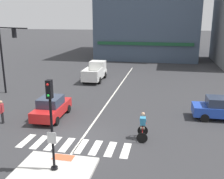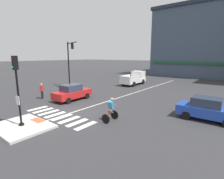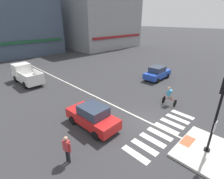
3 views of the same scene
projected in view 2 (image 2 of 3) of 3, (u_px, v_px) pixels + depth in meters
The scene contains 20 objects.
ground_plane at pixel (69, 112), 14.09m from camera, with size 300.00×300.00×0.00m, color #333335.
traffic_island at pixel (22, 126), 11.14m from camera, with size 3.73×2.91×0.15m, color beige.
tactile_pad_front at pixel (38, 120), 11.97m from camera, with size 1.10×0.60×0.01m, color #DB5B38.
signal_pole at pixel (17, 85), 10.61m from camera, with size 0.44×0.38×4.40m.
crosswalk_stripe_a at pixel (38, 109), 15.13m from camera, with size 0.44×1.80×0.01m, color silver.
crosswalk_stripe_b at pixel (43, 110), 14.60m from camera, with size 0.44×1.80×0.01m, color silver.
crosswalk_stripe_c at pixel (49, 112), 14.07m from camera, with size 0.44×1.80×0.01m, color silver.
crosswalk_stripe_d at pixel (55, 115), 13.54m from camera, with size 0.44×1.80×0.01m, color silver.
crosswalk_stripe_e at pixel (62, 117), 13.01m from camera, with size 0.44×1.80×0.01m, color silver.
crosswalk_stripe_f at pixel (69, 120), 12.48m from camera, with size 0.44×1.80×0.01m, color silver.
crosswalk_stripe_g at pixel (77, 122), 11.96m from camera, with size 0.44×1.80×0.01m, color silver.
crosswalk_stripe_h at pixel (86, 126), 11.43m from camera, with size 0.44×1.80×0.01m, color silver.
lane_centre_line at pixel (135, 93), 21.68m from camera, with size 0.14×28.00×0.01m, color silver.
traffic_light_mast at pixel (70, 58), 25.31m from camera, with size 3.83×1.64×6.55m.
building_corner_right at pixel (203, 43), 42.72m from camera, with size 17.91×22.35×15.09m.
car_blue_cross_right at pixel (208, 109), 12.30m from camera, with size 4.14×1.93×1.64m.
car_red_westbound_near at pixel (72, 92), 17.95m from camera, with size 1.97×4.16×1.64m.
pickup_truck_white_westbound_distant at pixel (135, 78), 27.75m from camera, with size 2.15×5.14×2.08m.
cyclist at pixel (111, 109), 12.09m from camera, with size 0.71×1.12×1.68m.
pedestrian_at_curb_left at pixel (42, 90), 18.45m from camera, with size 0.31×0.53×1.67m.
Camera 2 is at (11.07, -8.43, 4.54)m, focal length 27.71 mm.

